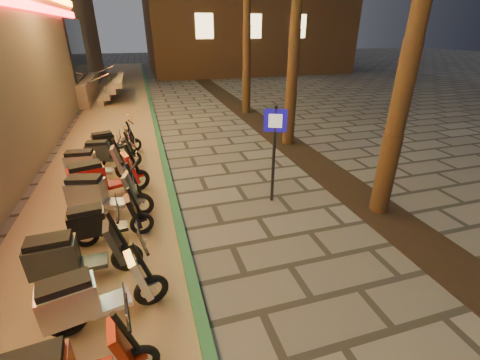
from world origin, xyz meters
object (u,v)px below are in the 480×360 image
object	(u,v)px
scooter_8	(101,178)
scooter_6	(101,222)
pedestrian_sign	(274,142)
scooter_4	(91,297)
scooter_11	(111,142)
scooter_10	(107,153)
scooter_5	(72,256)
scooter_7	(100,194)
scooter_9	(92,165)

from	to	relation	value
scooter_8	scooter_6	bearing A→B (deg)	-101.70
pedestrian_sign	scooter_6	distance (m)	3.97
scooter_8	scooter_4	bearing A→B (deg)	-103.46
scooter_4	scooter_11	distance (m)	7.04
scooter_8	scooter_10	distance (m)	2.09
scooter_5	scooter_11	world-z (taller)	scooter_5
scooter_4	scooter_10	distance (m)	6.03
scooter_6	scooter_10	world-z (taller)	scooter_10
scooter_7	pedestrian_sign	bearing A→B (deg)	7.82
pedestrian_sign	scooter_4	distance (m)	4.71
pedestrian_sign	scooter_11	size ratio (longest dim) A/B	1.51
pedestrian_sign	scooter_11	distance (m)	5.92
pedestrian_sign	scooter_5	size ratio (longest dim) A/B	1.36
scooter_4	scooter_11	world-z (taller)	scooter_4
scooter_11	scooter_8	bearing A→B (deg)	-107.32
pedestrian_sign	scooter_7	distance (m)	4.01
scooter_5	scooter_8	distance (m)	2.92
scooter_8	scooter_10	xyz separation A→B (m)	(-0.02, 2.09, -0.09)
scooter_8	scooter_11	xyz separation A→B (m)	(0.05, 3.09, -0.10)
scooter_4	scooter_9	distance (m)	5.06
scooter_4	scooter_8	xyz separation A→B (m)	(-0.19, 3.94, 0.05)
scooter_9	scooter_6	bearing A→B (deg)	-76.35
scooter_4	pedestrian_sign	bearing A→B (deg)	23.25
scooter_10	scooter_11	distance (m)	1.01
scooter_6	scooter_10	distance (m)	4.00
scooter_4	scooter_8	distance (m)	3.95
scooter_9	scooter_10	size ratio (longest dim) A/B	1.10
scooter_8	scooter_9	xyz separation A→B (m)	(-0.31, 1.09, -0.04)
pedestrian_sign	scooter_10	size ratio (longest dim) A/B	1.48
scooter_4	scooter_7	size ratio (longest dim) A/B	0.94
scooter_4	scooter_11	size ratio (longest dim) A/B	1.10
pedestrian_sign	scooter_9	distance (m)	4.94
scooter_4	scooter_6	xyz separation A→B (m)	(-0.04, 2.04, -0.04)
scooter_6	scooter_11	size ratio (longest dim) A/B	1.01
scooter_7	scooter_11	size ratio (longest dim) A/B	1.17
scooter_6	scooter_5	bearing A→B (deg)	-116.17
scooter_6	pedestrian_sign	bearing A→B (deg)	2.69
scooter_11	scooter_7	bearing A→B (deg)	-106.33
scooter_9	scooter_11	xyz separation A→B (m)	(0.36, 2.00, -0.05)
scooter_6	scooter_8	size ratio (longest dim) A/B	0.84
scooter_7	scooter_8	xyz separation A→B (m)	(-0.06, 0.84, 0.02)
scooter_9	scooter_4	bearing A→B (deg)	-79.45
scooter_4	scooter_6	bearing A→B (deg)	78.63
scooter_6	scooter_11	bearing A→B (deg)	84.09
pedestrian_sign	scooter_4	bearing A→B (deg)	-120.40
scooter_4	scooter_9	bearing A→B (deg)	83.24
pedestrian_sign	scooter_11	xyz separation A→B (m)	(-3.88, 4.35, -1.03)
scooter_8	scooter_9	bearing A→B (deg)	89.87
scooter_10	scooter_9	bearing A→B (deg)	-99.06
scooter_7	scooter_5	bearing A→B (deg)	-83.11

